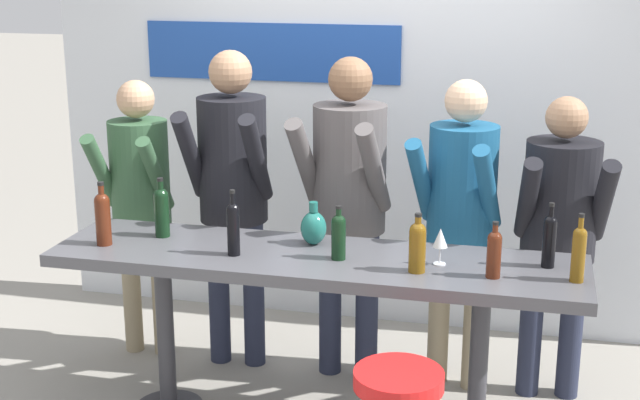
{
  "coord_description": "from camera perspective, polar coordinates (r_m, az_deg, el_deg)",
  "views": [
    {
      "loc": [
        1.0,
        -3.95,
        2.36
      ],
      "look_at": [
        0.0,
        0.1,
        1.19
      ],
      "focal_mm": 50.0,
      "sensor_mm": 36.0,
      "label": 1
    }
  ],
  "objects": [
    {
      "name": "person_far_left",
      "position": [
        5.27,
        -11.46,
        0.75
      ],
      "size": [
        0.42,
        0.52,
        1.66
      ],
      "rotation": [
        0.0,
        0.0,
        0.03
      ],
      "color": "gray",
      "rests_on": "ground_plane"
    },
    {
      "name": "wine_bottle_5",
      "position": [
        4.09,
        16.23,
        -3.18
      ],
      "size": [
        0.06,
        0.06,
        0.31
      ],
      "color": "brown",
      "rests_on": "tasting_table"
    },
    {
      "name": "decorative_vase",
      "position": [
        4.45,
        -0.42,
        -1.76
      ],
      "size": [
        0.13,
        0.13,
        0.22
      ],
      "color": "#1E665B",
      "rests_on": "tasting_table"
    },
    {
      "name": "wine_bottle_6",
      "position": [
        4.55,
        -13.73,
        -1.01
      ],
      "size": [
        0.08,
        0.08,
        0.32
      ],
      "color": "#4C1E0F",
      "rests_on": "tasting_table"
    },
    {
      "name": "wine_bottle_7",
      "position": [
        4.22,
        1.2,
        -2.22
      ],
      "size": [
        0.07,
        0.07,
        0.26
      ],
      "color": "black",
      "rests_on": "tasting_table"
    },
    {
      "name": "wine_bottle_1",
      "position": [
        4.62,
        -10.1,
        -0.62
      ],
      "size": [
        0.08,
        0.08,
        0.31
      ],
      "color": "black",
      "rests_on": "tasting_table"
    },
    {
      "name": "person_center",
      "position": [
        4.8,
        9.01,
        -0.14
      ],
      "size": [
        0.5,
        0.6,
        1.72
      ],
      "rotation": [
        0.0,
        0.0,
        -0.19
      ],
      "color": "gray",
      "rests_on": "ground_plane"
    },
    {
      "name": "person_center_right",
      "position": [
        4.8,
        15.08,
        -1.12
      ],
      "size": [
        0.5,
        0.58,
        1.65
      ],
      "rotation": [
        0.0,
        0.0,
        0.11
      ],
      "color": "#23283D",
      "rests_on": "ground_plane"
    },
    {
      "name": "back_wall",
      "position": [
        5.65,
        3.36,
        4.72
      ],
      "size": [
        4.2,
        0.12,
        2.57
      ],
      "color": "silver",
      "rests_on": "ground_plane"
    },
    {
      "name": "wine_bottle_4",
      "position": [
        4.08,
        6.25,
        -2.86
      ],
      "size": [
        0.08,
        0.08,
        0.28
      ],
      "color": "brown",
      "rests_on": "tasting_table"
    },
    {
      "name": "wine_bottle_3",
      "position": [
        4.29,
        -5.57,
        -1.68
      ],
      "size": [
        0.06,
        0.06,
        0.33
      ],
      "color": "black",
      "rests_on": "tasting_table"
    },
    {
      "name": "wine_bottle_0",
      "position": [
        4.06,
        11.08,
        -3.28
      ],
      "size": [
        0.07,
        0.07,
        0.26
      ],
      "color": "#4C1E0F",
      "rests_on": "tasting_table"
    },
    {
      "name": "person_center_left",
      "position": [
        4.84,
        1.86,
        0.93
      ],
      "size": [
        0.52,
        0.63,
        1.83
      ],
      "rotation": [
        0.0,
        0.0,
        -0.13
      ],
      "color": "#23283D",
      "rests_on": "ground_plane"
    },
    {
      "name": "tasting_table",
      "position": [
        4.36,
        -0.3,
        -5.13
      ],
      "size": [
        2.6,
        0.64,
        0.94
      ],
      "color": "#4C4C51",
      "rests_on": "ground_plane"
    },
    {
      "name": "person_left",
      "position": [
        5.02,
        -5.62,
        1.57
      ],
      "size": [
        0.48,
        0.59,
        1.84
      ],
      "rotation": [
        0.0,
        0.0,
        0.05
      ],
      "color": "#23283D",
      "rests_on": "ground_plane"
    },
    {
      "name": "wine_glass_0",
      "position": [
        4.19,
        7.71,
        -2.5
      ],
      "size": [
        0.07,
        0.07,
        0.18
      ],
      "color": "silver",
      "rests_on": "tasting_table"
    },
    {
      "name": "wine_bottle_2",
      "position": [
        4.25,
        14.47,
        -2.4
      ],
      "size": [
        0.06,
        0.06,
        0.31
      ],
      "color": "black",
      "rests_on": "tasting_table"
    }
  ]
}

